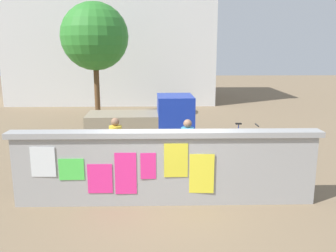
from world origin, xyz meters
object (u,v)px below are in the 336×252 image
(bicycle_near, at_px, (242,140))
(person_walking, at_px, (187,143))
(bicycle_far, at_px, (64,165))
(person_bystander, at_px, (116,141))
(tree_roadside, at_px, (95,37))
(motorcycle, at_px, (256,155))
(auto_rickshaw_truck, at_px, (146,123))

(bicycle_near, height_order, person_walking, person_walking)
(bicycle_far, relative_size, person_walking, 1.06)
(bicycle_near, height_order, bicycle_far, same)
(bicycle_near, bearing_deg, person_bystander, -148.97)
(bicycle_far, xyz_separation_m, person_walking, (3.31, -0.14, 0.62))
(bicycle_far, xyz_separation_m, tree_roadside, (-0.40, 7.82, 3.57))
(motorcycle, bearing_deg, person_bystander, -174.67)
(motorcycle, height_order, person_bystander, person_bystander)
(motorcycle, height_order, bicycle_near, bicycle_near)
(motorcycle, bearing_deg, bicycle_far, -174.87)
(person_walking, bearing_deg, bicycle_far, 177.60)
(auto_rickshaw_truck, xyz_separation_m, bicycle_near, (3.28, -0.29, -0.54))
(tree_roadside, bearing_deg, person_bystander, -76.83)
(motorcycle, xyz_separation_m, bicycle_far, (-5.31, -0.48, -0.10))
(bicycle_near, relative_size, tree_roadside, 0.31)
(bicycle_near, bearing_deg, auto_rickshaw_truck, 174.90)
(auto_rickshaw_truck, bearing_deg, bicycle_far, -127.07)
(bicycle_far, bearing_deg, person_bystander, 4.58)
(bicycle_near, xyz_separation_m, tree_roadside, (-5.81, 5.31, 3.57))
(person_walking, xyz_separation_m, person_bystander, (-1.91, 0.25, 0.00))
(person_walking, relative_size, tree_roadside, 0.29)
(bicycle_near, height_order, person_bystander, person_bystander)
(tree_roadside, bearing_deg, bicycle_far, -87.04)
(bicycle_near, bearing_deg, person_walking, -128.18)
(tree_roadside, bearing_deg, motorcycle, -52.11)
(bicycle_near, xyz_separation_m, bicycle_far, (-5.40, -2.52, 0.00))
(bicycle_far, height_order, tree_roadside, tree_roadside)
(auto_rickshaw_truck, height_order, person_bystander, auto_rickshaw_truck)
(person_bystander, xyz_separation_m, tree_roadside, (-1.80, 7.71, 2.95))
(auto_rickshaw_truck, xyz_separation_m, bicycle_far, (-2.12, -2.81, -0.54))
(person_bystander, bearing_deg, person_walking, -7.48)
(person_bystander, bearing_deg, motorcycle, 5.33)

